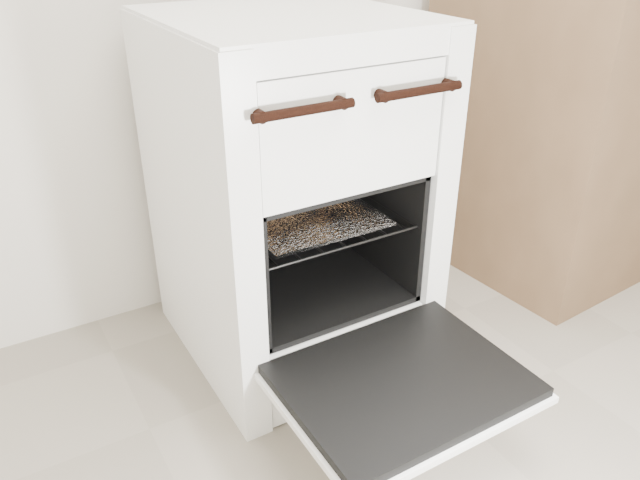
{
  "coord_description": "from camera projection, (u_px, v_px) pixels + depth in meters",
  "views": [
    {
      "loc": [
        -0.88,
        -0.12,
        1.1
      ],
      "look_at": [
        -0.19,
        1.04,
        0.39
      ],
      "focal_mm": 35.0,
      "sensor_mm": 36.0,
      "label": 1
    }
  ],
  "objects": [
    {
      "name": "baked_rolls",
      "position": [
        276.0,
        204.0,
        1.55
      ],
      "size": [
        0.29,
        0.14,
        0.04
      ],
      "color": "#BD854B",
      "rests_on": "foil_sheet"
    },
    {
      "name": "counter",
      "position": [
        592.0,
        115.0,
        2.11
      ],
      "size": [
        1.01,
        0.71,
        0.97
      ],
      "primitive_type": "cube",
      "rotation": [
        0.0,
        0.0,
        0.07
      ],
      "color": "brown",
      "rests_on": "ground"
    },
    {
      "name": "foil_sheet",
      "position": [
        308.0,
        216.0,
        1.55
      ],
      "size": [
        0.33,
        0.29,
        0.01
      ],
      "primitive_type": "cube",
      "color": "white",
      "rests_on": "oven_rack"
    },
    {
      "name": "oven_rack",
      "position": [
        304.0,
        216.0,
        1.56
      ],
      "size": [
        0.42,
        0.41,
        0.01
      ],
      "color": "black",
      "rests_on": "stove"
    },
    {
      "name": "stove",
      "position": [
        292.0,
        201.0,
        1.61
      ],
      "size": [
        0.58,
        0.64,
        0.89
      ],
      "color": "white",
      "rests_on": "ground"
    },
    {
      "name": "oven_door",
      "position": [
        402.0,
        383.0,
        1.35
      ],
      "size": [
        0.52,
        0.41,
        0.04
      ],
      "color": "black",
      "rests_on": "stove"
    }
  ]
}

